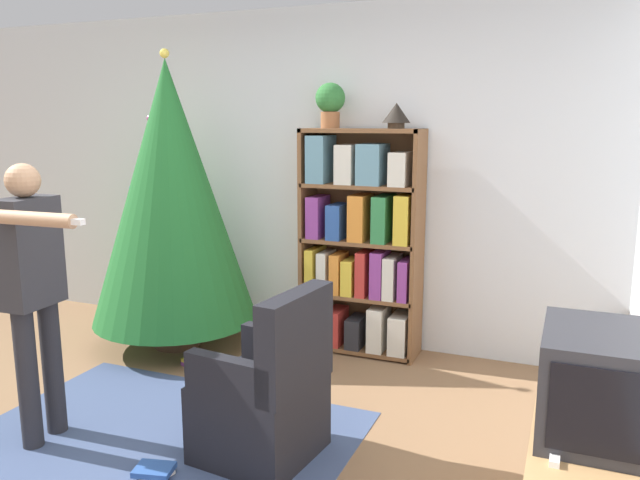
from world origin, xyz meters
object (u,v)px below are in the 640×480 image
object	(u,v)px
bookshelf	(361,245)
standing_person	(34,282)
table_lamp	(396,114)
christmas_tree	(171,194)
television	(600,384)
potted_plant	(330,102)
armchair	(266,399)

from	to	relation	value
bookshelf	standing_person	size ratio (longest dim) A/B	1.10
bookshelf	table_lamp	xyz separation A→B (m)	(0.25, 0.01, 0.96)
bookshelf	christmas_tree	distance (m)	1.49
christmas_tree	standing_person	size ratio (longest dim) A/B	1.48
television	potted_plant	size ratio (longest dim) A/B	1.67
armchair	table_lamp	world-z (taller)	table_lamp
potted_plant	table_lamp	bearing A→B (deg)	0.00
potted_plant	table_lamp	xyz separation A→B (m)	(0.50, 0.00, -0.09)
christmas_tree	bookshelf	bearing A→B (deg)	17.42
bookshelf	armchair	bearing A→B (deg)	-88.67
christmas_tree	armchair	size ratio (longest dim) A/B	2.46
television	standing_person	world-z (taller)	standing_person
television	armchair	world-z (taller)	television
standing_person	table_lamp	bearing A→B (deg)	141.45
christmas_tree	table_lamp	world-z (taller)	christmas_tree
television	armchair	size ratio (longest dim) A/B	0.60
standing_person	table_lamp	world-z (taller)	table_lamp
standing_person	potted_plant	size ratio (longest dim) A/B	4.66
bookshelf	christmas_tree	xyz separation A→B (m)	(-1.37, -0.43, 0.37)
television	potted_plant	bearing A→B (deg)	135.08
television	potted_plant	xyz separation A→B (m)	(-1.85, 1.84, 1.14)
table_lamp	christmas_tree	bearing A→B (deg)	-164.76
potted_plant	standing_person	bearing A→B (deg)	-115.33
bookshelf	potted_plant	distance (m)	1.08
bookshelf	television	size ratio (longest dim) A/B	3.07
bookshelf	christmas_tree	size ratio (longest dim) A/B	0.75
potted_plant	television	bearing A→B (deg)	-44.92
armchair	table_lamp	distance (m)	2.23
television	potted_plant	distance (m)	2.85
potted_plant	table_lamp	size ratio (longest dim) A/B	1.64
potted_plant	bookshelf	bearing A→B (deg)	-2.52
bookshelf	armchair	distance (m)	1.72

